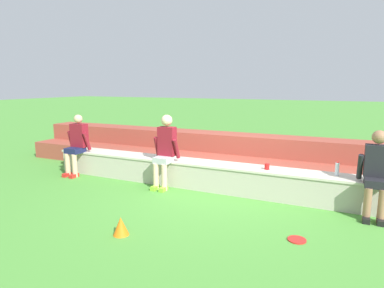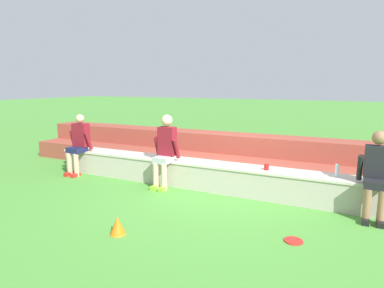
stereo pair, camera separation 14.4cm
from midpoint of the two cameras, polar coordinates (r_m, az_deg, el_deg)
ground_plane at (r=6.30m, az=3.06°, el=-8.57°), size 80.00×80.00×0.00m
stone_seating_wall at (r=6.45m, az=3.91°, el=-5.56°), size 7.61×0.54×0.53m
brick_bleachers at (r=7.70m, az=7.61°, el=-2.34°), size 11.44×1.39×0.88m
person_far_left at (r=7.90m, az=-19.88°, el=0.15°), size 0.56×0.55×1.37m
person_left_of_center at (r=6.53m, az=-5.33°, el=-0.87°), size 0.52×0.56×1.45m
person_center at (r=5.71m, az=28.76°, el=-4.28°), size 0.53×0.56×1.35m
water_bottle_near_right at (r=6.02m, az=23.28°, el=-4.00°), size 0.06×0.06×0.24m
plastic_cup_left_end at (r=6.06m, az=12.24°, el=-3.86°), size 0.09×0.09×0.11m
frisbee at (r=4.72m, az=16.91°, el=-15.64°), size 0.24×0.24×0.02m
sports_cone at (r=4.75m, az=-13.14°, el=-13.73°), size 0.22×0.22×0.25m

